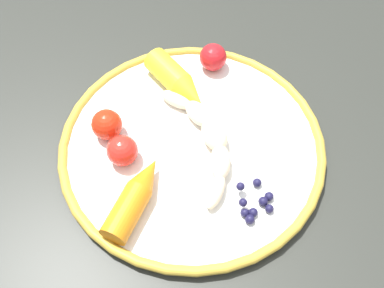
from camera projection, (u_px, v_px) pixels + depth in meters
name	position (u px, v px, depth m)	size (l,w,h in m)	color
dining_table	(160.00, 203.00, 0.62)	(1.16, 0.87, 0.71)	#272924
plate	(192.00, 145.00, 0.57)	(0.34, 0.34, 0.02)	silver
banana	(207.00, 138.00, 0.55)	(0.08, 0.19, 0.03)	beige
carrot_orange	(135.00, 197.00, 0.51)	(0.09, 0.11, 0.03)	orange
carrot_yellow	(177.00, 81.00, 0.60)	(0.08, 0.11, 0.04)	yellow
blueberry_pile	(255.00, 203.00, 0.51)	(0.04, 0.05, 0.02)	#191638
tomato_near	(122.00, 151.00, 0.54)	(0.04, 0.04, 0.04)	red
tomato_mid	(213.00, 57.00, 0.62)	(0.04, 0.04, 0.04)	red
tomato_far	(107.00, 125.00, 0.56)	(0.04, 0.04, 0.04)	red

